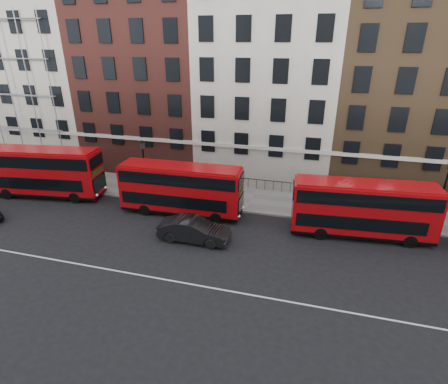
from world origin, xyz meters
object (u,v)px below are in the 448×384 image
(bus_a, at_px, (41,171))
(car_front, at_px, (194,230))
(bus_b, at_px, (180,188))
(bus_c, at_px, (362,208))

(bus_a, bearing_deg, car_front, -21.15)
(bus_a, xyz_separation_m, bus_b, (13.33, 0.00, -0.18))
(car_front, bearing_deg, bus_b, 32.65)
(bus_b, bearing_deg, bus_c, -1.81)
(bus_b, height_order, bus_c, bus_c)
(bus_b, xyz_separation_m, bus_c, (13.88, -0.00, 0.00))
(bus_c, xyz_separation_m, car_front, (-11.42, -3.78, -1.40))
(bus_a, height_order, bus_c, bus_a)
(bus_c, distance_m, car_front, 12.11)
(bus_a, distance_m, bus_c, 27.20)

